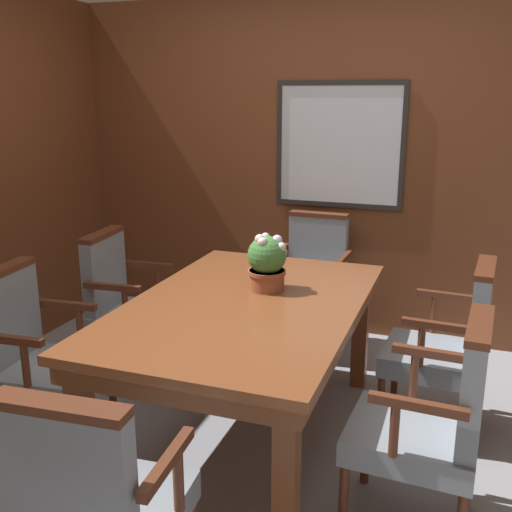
{
  "coord_description": "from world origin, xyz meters",
  "views": [
    {
      "loc": [
        1.12,
        -2.51,
        1.77
      ],
      "look_at": [
        0.11,
        0.3,
        0.96
      ],
      "focal_mm": 42.0,
      "sensor_mm": 36.0,
      "label": 1
    }
  ],
  "objects_px": {
    "chair_left_near": "(35,353)",
    "chair_left_far": "(126,302)",
    "chair_right_far": "(450,343)",
    "chair_head_far": "(312,277)",
    "chair_right_near": "(433,419)",
    "potted_plant": "(267,262)",
    "dining_table": "(246,319)",
    "chair_head_near": "(95,506)"
  },
  "relations": [
    {
      "from": "chair_left_near",
      "to": "chair_left_far",
      "type": "distance_m",
      "value": 0.82
    },
    {
      "from": "chair_right_far",
      "to": "chair_head_far",
      "type": "distance_m",
      "value": 1.32
    },
    {
      "from": "chair_right_far",
      "to": "chair_head_far",
      "type": "xyz_separation_m",
      "value": [
        -0.97,
        0.89,
        0.0
      ]
    },
    {
      "from": "chair_left_near",
      "to": "chair_right_far",
      "type": "bearing_deg",
      "value": -72.3
    },
    {
      "from": "chair_left_near",
      "to": "chair_left_far",
      "type": "relative_size",
      "value": 1.0
    },
    {
      "from": "chair_right_far",
      "to": "chair_right_near",
      "type": "height_order",
      "value": "same"
    },
    {
      "from": "chair_right_far",
      "to": "potted_plant",
      "type": "bearing_deg",
      "value": -74.78
    },
    {
      "from": "dining_table",
      "to": "chair_head_far",
      "type": "xyz_separation_m",
      "value": [
        0.01,
        1.3,
        -0.15
      ]
    },
    {
      "from": "chair_head_near",
      "to": "chair_right_near",
      "type": "xyz_separation_m",
      "value": [
        0.97,
        0.9,
        0.0
      ]
    },
    {
      "from": "chair_head_near",
      "to": "chair_head_far",
      "type": "distance_m",
      "value": 2.61
    },
    {
      "from": "chair_left_near",
      "to": "chair_left_far",
      "type": "bearing_deg",
      "value": -6.97
    },
    {
      "from": "potted_plant",
      "to": "chair_right_near",
      "type": "bearing_deg",
      "value": -34.12
    },
    {
      "from": "dining_table",
      "to": "potted_plant",
      "type": "relative_size",
      "value": 5.77
    },
    {
      "from": "chair_left_near",
      "to": "chair_head_far",
      "type": "xyz_separation_m",
      "value": [
        0.98,
        1.73,
        0.0
      ]
    },
    {
      "from": "chair_right_far",
      "to": "chair_head_near",
      "type": "xyz_separation_m",
      "value": [
        -1.0,
        -1.72,
        0.0
      ]
    },
    {
      "from": "dining_table",
      "to": "potted_plant",
      "type": "height_order",
      "value": "potted_plant"
    },
    {
      "from": "chair_left_far",
      "to": "dining_table",
      "type": "bearing_deg",
      "value": -117.88
    },
    {
      "from": "chair_right_near",
      "to": "dining_table",
      "type": "bearing_deg",
      "value": -109.7
    },
    {
      "from": "chair_head_far",
      "to": "potted_plant",
      "type": "relative_size",
      "value": 3.1
    },
    {
      "from": "chair_left_far",
      "to": "potted_plant",
      "type": "height_order",
      "value": "potted_plant"
    },
    {
      "from": "chair_right_far",
      "to": "potted_plant",
      "type": "relative_size",
      "value": 3.1
    },
    {
      "from": "chair_left_far",
      "to": "chair_head_near",
      "type": "xyz_separation_m",
      "value": [
        0.93,
        -1.7,
        0.0
      ]
    },
    {
      "from": "dining_table",
      "to": "chair_left_near",
      "type": "distance_m",
      "value": 1.07
    },
    {
      "from": "dining_table",
      "to": "chair_head_far",
      "type": "relative_size",
      "value": 1.86
    },
    {
      "from": "dining_table",
      "to": "chair_right_near",
      "type": "xyz_separation_m",
      "value": [
        0.96,
        -0.4,
        -0.15
      ]
    },
    {
      "from": "chair_left_far",
      "to": "chair_right_near",
      "type": "relative_size",
      "value": 1.0
    },
    {
      "from": "chair_left_near",
      "to": "chair_head_near",
      "type": "height_order",
      "value": "same"
    },
    {
      "from": "chair_right_far",
      "to": "chair_left_far",
      "type": "relative_size",
      "value": 1.0
    },
    {
      "from": "chair_left_far",
      "to": "chair_right_near",
      "type": "bearing_deg",
      "value": -117.94
    },
    {
      "from": "chair_right_far",
      "to": "chair_head_near",
      "type": "bearing_deg",
      "value": -26.65
    },
    {
      "from": "dining_table",
      "to": "potted_plant",
      "type": "distance_m",
      "value": 0.33
    },
    {
      "from": "chair_head_near",
      "to": "chair_left_near",
      "type": "bearing_deg",
      "value": -46.94
    },
    {
      "from": "chair_right_far",
      "to": "chair_head_far",
      "type": "height_order",
      "value": "same"
    },
    {
      "from": "chair_left_far",
      "to": "chair_head_far",
      "type": "xyz_separation_m",
      "value": [
        0.96,
        0.91,
        0.0
      ]
    },
    {
      "from": "chair_head_near",
      "to": "potted_plant",
      "type": "distance_m",
      "value": 1.58
    },
    {
      "from": "chair_left_near",
      "to": "chair_head_near",
      "type": "bearing_deg",
      "value": -138.23
    },
    {
      "from": "chair_left_near",
      "to": "potted_plant",
      "type": "height_order",
      "value": "potted_plant"
    },
    {
      "from": "chair_right_far",
      "to": "chair_right_near",
      "type": "distance_m",
      "value": 0.82
    },
    {
      "from": "dining_table",
      "to": "chair_right_far",
      "type": "height_order",
      "value": "chair_right_far"
    },
    {
      "from": "dining_table",
      "to": "chair_head_near",
      "type": "xyz_separation_m",
      "value": [
        -0.02,
        -1.31,
        -0.15
      ]
    },
    {
      "from": "chair_left_near",
      "to": "chair_head_far",
      "type": "distance_m",
      "value": 1.99
    },
    {
      "from": "chair_left_near",
      "to": "chair_right_near",
      "type": "xyz_separation_m",
      "value": [
        1.93,
        0.02,
        0.0
      ]
    }
  ]
}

